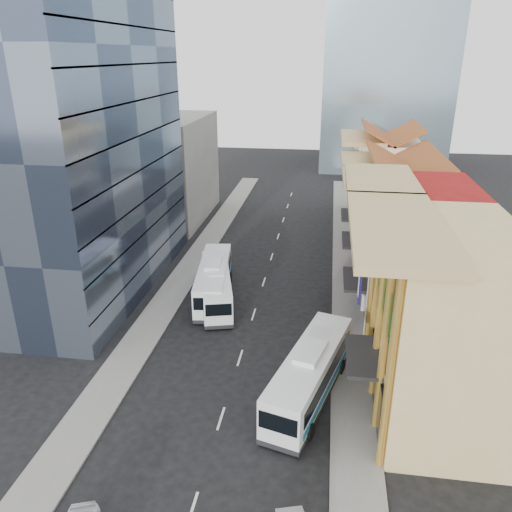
% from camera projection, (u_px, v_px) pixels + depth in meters
% --- Properties ---
extents(ground, '(200.00, 200.00, 0.00)m').
position_uv_depth(ground, '(218.00, 429.00, 31.23)').
color(ground, black).
rests_on(ground, ground).
extents(sidewalk_right, '(3.00, 90.00, 0.15)m').
position_uv_depth(sidewalk_right, '(347.00, 286.00, 50.22)').
color(sidewalk_right, slate).
rests_on(sidewalk_right, ground).
extents(sidewalk_left, '(3.00, 90.00, 0.15)m').
position_uv_depth(sidewalk_left, '(184.00, 276.00, 52.53)').
color(sidewalk_left, slate).
rests_on(sidewalk_left, ground).
extents(shophouse_tan, '(8.00, 14.00, 12.00)m').
position_uv_depth(shophouse_tan, '(447.00, 322.00, 31.66)').
color(shophouse_tan, '#D6C07B').
rests_on(shophouse_tan, ground).
extents(shophouse_red, '(8.00, 10.00, 12.00)m').
position_uv_depth(shophouse_red, '(418.00, 253.00, 42.66)').
color(shophouse_red, maroon).
rests_on(shophouse_red, ground).
extents(shophouse_cream_near, '(8.00, 9.00, 10.00)m').
position_uv_depth(shophouse_cream_near, '(403.00, 228.00, 51.75)').
color(shophouse_cream_near, silver).
rests_on(shophouse_cream_near, ground).
extents(shophouse_cream_mid, '(8.00, 9.00, 10.00)m').
position_uv_depth(shophouse_cream_mid, '(394.00, 204.00, 60.00)').
color(shophouse_cream_mid, silver).
rests_on(shophouse_cream_mid, ground).
extents(shophouse_cream_far, '(8.00, 12.00, 11.00)m').
position_uv_depth(shophouse_cream_far, '(386.00, 180.00, 69.44)').
color(shophouse_cream_far, silver).
rests_on(shophouse_cream_far, ground).
extents(office_tower, '(12.00, 26.00, 30.00)m').
position_uv_depth(office_tower, '(75.00, 135.00, 45.32)').
color(office_tower, '#374258').
rests_on(office_tower, ground).
extents(office_block_far, '(10.00, 18.00, 14.00)m').
position_uv_depth(office_block_far, '(169.00, 169.00, 69.27)').
color(office_block_far, gray).
rests_on(office_block_far, ground).
extents(bus_left_near, '(4.16, 11.77, 3.70)m').
position_uv_depth(bus_left_near, '(214.00, 279.00, 47.60)').
color(bus_left_near, silver).
rests_on(bus_left_near, ground).
extents(bus_left_far, '(5.22, 11.16, 3.49)m').
position_uv_depth(bus_left_far, '(216.00, 286.00, 46.54)').
color(bus_left_far, white).
rests_on(bus_left_far, ground).
extents(bus_right, '(5.82, 12.08, 3.78)m').
position_uv_depth(bus_right, '(310.00, 373.00, 33.52)').
color(bus_right, white).
rests_on(bus_right, ground).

